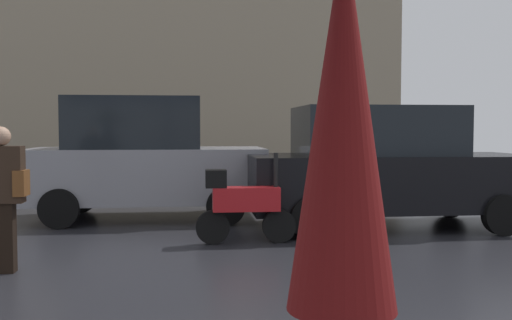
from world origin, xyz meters
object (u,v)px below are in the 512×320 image
parked_scooter (243,203)px  parked_car_left (144,159)px  parked_car_right (384,167)px  pedestrian_with_bag (3,190)px  folded_patio_umbrella_near (343,153)px

parked_scooter → parked_car_left: size_ratio=0.34×
parked_car_left → parked_scooter: bearing=-68.2°
parked_car_left → parked_car_right: size_ratio=0.91×
parked_scooter → parked_car_right: 2.60m
pedestrian_with_bag → parked_scooter: bearing=172.5°
pedestrian_with_bag → parked_car_right: (5.04, 2.38, 0.06)m
folded_patio_umbrella_near → parked_scooter: folded_patio_umbrella_near is taller
pedestrian_with_bag → parked_car_left: bearing=-141.3°
parked_car_left → pedestrian_with_bag: bearing=-118.8°
parked_car_left → parked_car_right: 4.07m
folded_patio_umbrella_near → parked_car_right: folded_patio_umbrella_near is taller
pedestrian_with_bag → parked_car_left: size_ratio=0.40×
folded_patio_umbrella_near → parked_car_right: 7.52m
parked_scooter → pedestrian_with_bag: bearing=-151.2°
folded_patio_umbrella_near → parked_scooter: size_ratio=1.61×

